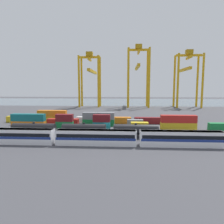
# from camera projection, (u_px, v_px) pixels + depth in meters

# --- Properties ---
(ground_plane) EXTENTS (420.00, 420.00, 0.00)m
(ground_plane) POSITION_uv_depth(u_px,v_px,m) (114.00, 115.00, 110.16)
(ground_plane) COLOR #424247
(harbour_water) EXTENTS (400.00, 110.00, 0.01)m
(harbour_water) POSITION_uv_depth(u_px,v_px,m) (119.00, 101.00, 216.55)
(harbour_water) COLOR slate
(harbour_water) RESTS_ON ground_plane
(passenger_train) EXTENTS (63.49, 3.14, 3.90)m
(passenger_train) POSITION_uv_depth(u_px,v_px,m) (96.00, 137.00, 52.42)
(passenger_train) COLOR silver
(passenger_train) RESTS_ON ground_plane
(freight_tank_row) EXTENTS (43.70, 2.83, 4.29)m
(freight_tank_row) POSITION_uv_depth(u_px,v_px,m) (84.00, 130.00, 60.90)
(freight_tank_row) COLOR #232326
(freight_tank_row) RESTS_ON ground_plane
(shipping_container_0) EXTENTS (12.10, 2.44, 2.60)m
(shipping_container_0) POSITION_uv_depth(u_px,v_px,m) (29.00, 125.00, 74.26)
(shipping_container_0) COLOR orange
(shipping_container_0) RESTS_ON ground_plane
(shipping_container_1) EXTENTS (12.10, 2.44, 2.60)m
(shipping_container_1) POSITION_uv_depth(u_px,v_px,m) (28.00, 117.00, 73.95)
(shipping_container_1) COLOR #146066
(shipping_container_1) RESTS_ON shipping_container_0
(shipping_container_2) EXTENTS (6.04, 2.44, 2.60)m
(shipping_container_2) POSITION_uv_depth(u_px,v_px,m) (65.00, 125.00, 73.41)
(shipping_container_2) COLOR #197538
(shipping_container_2) RESTS_ON ground_plane
(shipping_container_3) EXTENTS (6.04, 2.44, 2.60)m
(shipping_container_3) POSITION_uv_depth(u_px,v_px,m) (65.00, 118.00, 73.10)
(shipping_container_3) COLOR maroon
(shipping_container_3) RESTS_ON shipping_container_2
(shipping_container_4) EXTENTS (6.04, 2.44, 2.60)m
(shipping_container_4) POSITION_uv_depth(u_px,v_px,m) (102.00, 125.00, 72.56)
(shipping_container_4) COLOR #146066
(shipping_container_4) RESTS_ON ground_plane
(shipping_container_5) EXTENTS (6.04, 2.44, 2.60)m
(shipping_container_5) POSITION_uv_depth(u_px,v_px,m) (102.00, 118.00, 72.25)
(shipping_container_5) COLOR maroon
(shipping_container_5) RESTS_ON shipping_container_4
(shipping_container_6) EXTENTS (6.04, 2.44, 2.60)m
(shipping_container_6) POSITION_uv_depth(u_px,v_px,m) (139.00, 126.00, 71.72)
(shipping_container_6) COLOR gold
(shipping_container_6) RESTS_ON ground_plane
(shipping_container_7) EXTENTS (12.10, 2.44, 2.60)m
(shipping_container_7) POSITION_uv_depth(u_px,v_px,m) (178.00, 126.00, 70.87)
(shipping_container_7) COLOR gold
(shipping_container_7) RESTS_ON ground_plane
(shipping_container_8) EXTENTS (12.10, 2.44, 2.60)m
(shipping_container_8) POSITION_uv_depth(u_px,v_px,m) (178.00, 119.00, 70.56)
(shipping_container_8) COLOR #AD211C
(shipping_container_8) RESTS_ON shipping_container_7
(shipping_container_9) EXTENTS (6.04, 2.44, 2.60)m
(shipping_container_9) POSITION_uv_depth(u_px,v_px,m) (218.00, 127.00, 70.02)
(shipping_container_9) COLOR #197538
(shipping_container_9) RESTS_ON ground_plane
(shipping_container_10) EXTENTS (12.10, 2.44, 2.60)m
(shipping_container_10) POSITION_uv_depth(u_px,v_px,m) (28.00, 122.00, 80.38)
(shipping_container_10) COLOR #146066
(shipping_container_10) RESTS_ON ground_plane
(shipping_container_11) EXTENTS (12.10, 2.44, 2.60)m
(shipping_container_11) POSITION_uv_depth(u_px,v_px,m) (63.00, 122.00, 79.49)
(shipping_container_11) COLOR #AD211C
(shipping_container_11) RESTS_ON ground_plane
(shipping_container_12) EXTENTS (12.10, 2.44, 2.60)m
(shipping_container_12) POSITION_uv_depth(u_px,v_px,m) (99.00, 122.00, 78.61)
(shipping_container_12) COLOR #197538
(shipping_container_12) RESTS_ON ground_plane
(shipping_container_13) EXTENTS (12.10, 2.44, 2.60)m
(shipping_container_13) POSITION_uv_depth(u_px,v_px,m) (99.00, 116.00, 78.30)
(shipping_container_13) COLOR slate
(shipping_container_13) RESTS_ON shipping_container_12
(shipping_container_14) EXTENTS (6.04, 2.44, 2.60)m
(shipping_container_14) POSITION_uv_depth(u_px,v_px,m) (135.00, 123.00, 77.73)
(shipping_container_14) COLOR slate
(shipping_container_14) RESTS_ON ground_plane
(shipping_container_15) EXTENTS (12.10, 2.44, 2.60)m
(shipping_container_15) POSITION_uv_depth(u_px,v_px,m) (21.00, 119.00, 86.68)
(shipping_container_15) COLOR gold
(shipping_container_15) RESTS_ON ground_plane
(shipping_container_16) EXTENTS (12.10, 2.44, 2.60)m
(shipping_container_16) POSITION_uv_depth(u_px,v_px,m) (52.00, 120.00, 85.83)
(shipping_container_16) COLOR gold
(shipping_container_16) RESTS_ON ground_plane
(shipping_container_17) EXTENTS (12.10, 2.44, 2.60)m
(shipping_container_17) POSITION_uv_depth(u_px,v_px,m) (52.00, 113.00, 85.52)
(shipping_container_17) COLOR orange
(shipping_container_17) RESTS_ON shipping_container_16
(shipping_container_18) EXTENTS (6.04, 2.44, 2.60)m
(shipping_container_18) POSITION_uv_depth(u_px,v_px,m) (84.00, 120.00, 84.98)
(shipping_container_18) COLOR silver
(shipping_container_18) RESTS_ON ground_plane
(shipping_container_19) EXTENTS (12.10, 2.44, 2.60)m
(shipping_container_19) POSITION_uv_depth(u_px,v_px,m) (116.00, 120.00, 84.12)
(shipping_container_19) COLOR orange
(shipping_container_19) RESTS_ON ground_plane
(shipping_container_20) EXTENTS (12.10, 2.44, 2.60)m
(shipping_container_20) POSITION_uv_depth(u_px,v_px,m) (149.00, 121.00, 83.27)
(shipping_container_20) COLOR maroon
(shipping_container_20) RESTS_ON ground_plane
(gantry_crane_west) EXTENTS (16.13, 38.86, 41.33)m
(gantry_crane_west) POSITION_uv_depth(u_px,v_px,m) (90.00, 74.00, 158.49)
(gantry_crane_west) COLOR gold
(gantry_crane_west) RESTS_ON ground_plane
(gantry_crane_central) EXTENTS (16.50, 39.14, 46.33)m
(gantry_crane_central) POSITION_uv_depth(u_px,v_px,m) (138.00, 70.00, 155.46)
(gantry_crane_central) COLOR gold
(gantry_crane_central) RESTS_ON ground_plane
(gantry_crane_east) EXTENTS (18.92, 34.91, 42.05)m
(gantry_crane_east) POSITION_uv_depth(u_px,v_px,m) (187.00, 73.00, 152.96)
(gantry_crane_east) COLOR gold
(gantry_crane_east) RESTS_ON ground_plane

